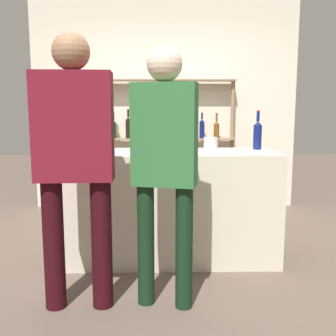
% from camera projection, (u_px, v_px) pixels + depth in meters
% --- Properties ---
extents(ground_plane, '(16.00, 16.00, 0.00)m').
position_uv_depth(ground_plane, '(168.00, 257.00, 3.54)').
color(ground_plane, brown).
extents(bar_counter, '(1.88, 0.68, 0.96)m').
position_uv_depth(bar_counter, '(168.00, 205.00, 3.47)').
color(bar_counter, beige).
rests_on(bar_counter, ground_plane).
extents(back_wall, '(3.48, 0.12, 2.80)m').
position_uv_depth(back_wall, '(165.00, 103.00, 5.25)').
color(back_wall, beige).
rests_on(back_wall, ground_plane).
extents(back_shelf, '(1.81, 0.18, 1.70)m').
position_uv_depth(back_shelf, '(165.00, 125.00, 5.11)').
color(back_shelf, '#897056').
rests_on(back_shelf, ground_plane).
extents(counter_bottle_0, '(0.09, 0.09, 0.34)m').
position_uv_depth(counter_bottle_0, '(145.00, 136.00, 3.48)').
color(counter_bottle_0, black).
rests_on(counter_bottle_0, bar_counter).
extents(counter_bottle_1, '(0.08, 0.08, 0.36)m').
position_uv_depth(counter_bottle_1, '(90.00, 135.00, 3.49)').
color(counter_bottle_1, silver).
rests_on(counter_bottle_1, bar_counter).
extents(counter_bottle_2, '(0.07, 0.07, 0.35)m').
position_uv_depth(counter_bottle_2, '(257.00, 135.00, 3.56)').
color(counter_bottle_2, '#0F1956').
rests_on(counter_bottle_2, bar_counter).
extents(counter_bottle_3, '(0.09, 0.09, 0.35)m').
position_uv_depth(counter_bottle_3, '(168.00, 136.00, 3.38)').
color(counter_bottle_3, black).
rests_on(counter_bottle_3, bar_counter).
extents(counter_bottle_4, '(0.08, 0.08, 0.36)m').
position_uv_depth(counter_bottle_4, '(171.00, 134.00, 3.54)').
color(counter_bottle_4, '#0F1956').
rests_on(counter_bottle_4, bar_counter).
extents(wine_glass, '(0.07, 0.07, 0.15)m').
position_uv_depth(wine_glass, '(177.00, 139.00, 3.43)').
color(wine_glass, silver).
rests_on(wine_glass, bar_counter).
extents(ice_bucket, '(0.21, 0.21, 0.20)m').
position_uv_depth(ice_bucket, '(87.00, 141.00, 3.24)').
color(ice_bucket, black).
rests_on(ice_bucket, bar_counter).
extents(cork_jar, '(0.11, 0.11, 0.14)m').
position_uv_depth(cork_jar, '(211.00, 146.00, 3.22)').
color(cork_jar, silver).
rests_on(cork_jar, bar_counter).
extents(customer_center, '(0.44, 0.27, 1.71)m').
position_uv_depth(customer_center, '(165.00, 156.00, 2.53)').
color(customer_center, black).
rests_on(customer_center, ground_plane).
extents(customer_left, '(0.50, 0.23, 1.79)m').
position_uv_depth(customer_left, '(75.00, 153.00, 2.50)').
color(customer_left, black).
rests_on(customer_left, ground_plane).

